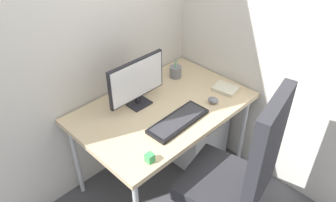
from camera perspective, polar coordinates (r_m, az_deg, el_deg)
ground_plane at (r=2.85m, az=-0.70°, el=-12.65°), size 8.00×8.00×0.00m
wall_side_right at (r=2.38m, az=15.54°, el=16.57°), size 0.04×2.57×2.80m
desk at (r=2.39m, az=-0.82°, el=-1.80°), size 1.26×0.81×0.73m
office_chair at (r=2.12m, az=12.06°, el=-12.21°), size 0.64×0.63×1.20m
filing_cabinet at (r=2.87m, az=3.93°, el=-4.31°), size 0.44×0.51×0.58m
monitor at (r=2.28m, az=-5.41°, el=3.47°), size 0.47×0.13×0.35m
keyboard at (r=2.20m, az=1.77°, el=-3.49°), size 0.46×0.18×0.03m
mouse at (r=2.40m, az=7.81°, el=0.14°), size 0.07×0.09×0.04m
pen_holder at (r=2.67m, az=1.31°, el=5.11°), size 0.09×0.09×0.17m
notebook at (r=2.56m, az=9.92°, el=2.13°), size 0.17×0.20×0.03m
desk_clamp_accessory at (r=1.93m, az=-3.18°, el=-9.79°), size 0.05×0.05×0.06m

